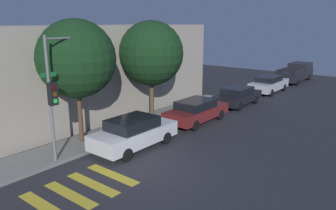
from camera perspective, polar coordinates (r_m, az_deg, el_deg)
ground_plane at (r=13.55m, az=-3.45°, el=-11.18°), size 60.00×60.00×0.00m
sidewalk at (r=16.50m, az=-14.72°, el=-6.59°), size 26.00×2.22×0.14m
building_row at (r=19.54m, az=-23.23°, el=4.26°), size 26.00×6.00×5.62m
crosswalk at (r=12.49m, az=-14.80°, el=-13.97°), size 3.38×2.60×0.00m
traffic_light_pole at (r=14.04m, az=-18.17°, el=4.03°), size 2.60×0.56×5.33m
sedan_near_corner at (r=15.49m, az=-5.96°, el=-4.78°), size 4.33×1.86×1.50m
sedan_middle at (r=19.43m, az=4.97°, el=-0.98°), size 4.44×1.84×1.37m
sedan_far_end at (r=23.87m, az=12.01°, el=1.59°), size 4.25×1.83×1.33m
sedan_tail_of_row at (r=28.99m, az=17.14°, el=3.56°), size 4.65×1.80×1.41m
pickup_truck at (r=35.46m, az=21.37°, el=5.27°), size 5.80×1.97×1.73m
tree_near_corner at (r=15.80m, az=-15.66°, el=7.75°), size 3.66×3.66×6.00m
tree_midblock at (r=19.31m, az=-2.93°, el=8.98°), size 3.77×3.77×5.93m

